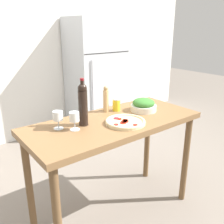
# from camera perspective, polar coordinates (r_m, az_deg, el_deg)

# --- Properties ---
(ground_plane) EXTENTS (14.00, 14.00, 0.00)m
(ground_plane) POSITION_cam_1_polar(r_m,az_deg,el_deg) (2.45, 0.48, -21.95)
(ground_plane) COLOR slate
(wall_back) EXTENTS (6.40, 0.08, 2.60)m
(wall_back) POSITION_cam_1_polar(r_m,az_deg,el_deg) (3.75, -20.36, 13.22)
(wall_back) COLOR silver
(wall_back) RESTS_ON ground_plane
(refrigerator) EXTENTS (0.79, 0.66, 1.74)m
(refrigerator) POSITION_cam_1_polar(r_m,az_deg,el_deg) (3.93, -3.72, 8.16)
(refrigerator) COLOR #B7BCC1
(refrigerator) RESTS_ON ground_plane
(prep_counter) EXTENTS (1.42, 0.62, 0.90)m
(prep_counter) POSITION_cam_1_polar(r_m,az_deg,el_deg) (2.03, 0.54, -4.94)
(prep_counter) COLOR brown
(prep_counter) RESTS_ON ground_plane
(wine_bottle) EXTENTS (0.07, 0.07, 0.36)m
(wine_bottle) POSITION_cam_1_polar(r_m,az_deg,el_deg) (1.84, -6.67, 1.91)
(wine_bottle) COLOR black
(wine_bottle) RESTS_ON prep_counter
(wine_glass_near) EXTENTS (0.07, 0.07, 0.13)m
(wine_glass_near) POSITION_cam_1_polar(r_m,az_deg,el_deg) (1.79, -8.61, -1.32)
(wine_glass_near) COLOR silver
(wine_glass_near) RESTS_ON prep_counter
(wine_glass_far) EXTENTS (0.07, 0.07, 0.13)m
(wine_glass_far) POSITION_cam_1_polar(r_m,az_deg,el_deg) (1.83, -12.26, -1.08)
(wine_glass_far) COLOR silver
(wine_glass_far) RESTS_ON prep_counter
(pepper_mill) EXTENTS (0.05, 0.05, 0.23)m
(pepper_mill) POSITION_cam_1_polar(r_m,az_deg,el_deg) (2.15, -1.41, 2.90)
(pepper_mill) COLOR tan
(pepper_mill) RESTS_ON prep_counter
(salad_bowl) EXTENTS (0.23, 0.23, 0.11)m
(salad_bowl) POSITION_cam_1_polar(r_m,az_deg,el_deg) (2.20, 7.21, 1.55)
(salad_bowl) COLOR silver
(salad_bowl) RESTS_ON prep_counter
(homemade_pizza) EXTENTS (0.31, 0.31, 0.03)m
(homemade_pizza) POSITION_cam_1_polar(r_m,az_deg,el_deg) (1.91, 3.06, -2.25)
(homemade_pizza) COLOR beige
(homemade_pizza) RESTS_ON prep_counter
(salt_canister) EXTENTS (0.07, 0.07, 0.11)m
(salt_canister) POSITION_cam_1_polar(r_m,az_deg,el_deg) (2.19, 1.01, 1.72)
(salt_canister) COLOR yellow
(salt_canister) RESTS_ON prep_counter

